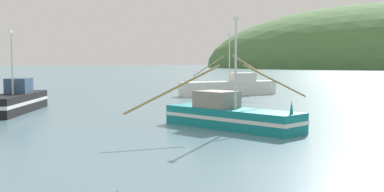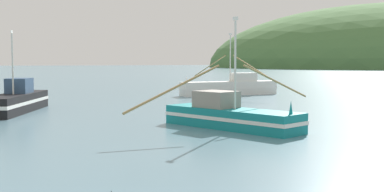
% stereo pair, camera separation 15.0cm
% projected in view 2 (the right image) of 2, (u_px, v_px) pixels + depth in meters
% --- Properties ---
extents(fishing_boat_black, '(4.16, 9.79, 5.96)m').
position_uv_depth(fishing_boat_black, '(16.00, 101.00, 36.60)').
color(fishing_boat_black, black).
rests_on(fishing_boat_black, ground).
extents(fishing_boat_teal, '(12.98, 8.56, 6.24)m').
position_uv_depth(fishing_boat_teal, '(229.00, 115.00, 28.15)').
color(fishing_boat_teal, '#147F84').
rests_on(fishing_boat_teal, ground).
extents(fishing_boat_white, '(11.24, 17.87, 6.67)m').
position_uv_depth(fishing_boat_white, '(230.00, 87.00, 53.97)').
color(fishing_boat_white, white).
rests_on(fishing_boat_white, ground).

